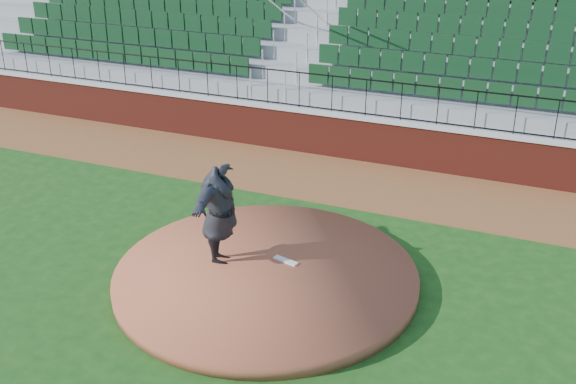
# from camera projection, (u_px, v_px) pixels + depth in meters

# --- Properties ---
(ground) EXTENTS (90.00, 90.00, 0.00)m
(ground) POSITION_uv_depth(u_px,v_px,m) (259.00, 281.00, 13.42)
(ground) COLOR #174012
(ground) RESTS_ON ground
(warning_track) EXTENTS (34.00, 3.20, 0.01)m
(warning_track) POSITION_uv_depth(u_px,v_px,m) (345.00, 180.00, 17.96)
(warning_track) COLOR brown
(warning_track) RESTS_ON ground
(field_wall) EXTENTS (34.00, 0.35, 1.20)m
(field_wall) POSITION_uv_depth(u_px,v_px,m) (364.00, 139.00, 19.05)
(field_wall) COLOR maroon
(field_wall) RESTS_ON ground
(wall_cap) EXTENTS (34.00, 0.45, 0.10)m
(wall_cap) POSITION_uv_depth(u_px,v_px,m) (365.00, 117.00, 18.78)
(wall_cap) COLOR #B7B7B7
(wall_cap) RESTS_ON field_wall
(wall_railing) EXTENTS (34.00, 0.05, 1.00)m
(wall_railing) POSITION_uv_depth(u_px,v_px,m) (366.00, 98.00, 18.56)
(wall_railing) COLOR black
(wall_railing) RESTS_ON wall_cap
(seating_stands) EXTENTS (34.00, 5.10, 4.60)m
(seating_stands) POSITION_uv_depth(u_px,v_px,m) (393.00, 58.00, 20.64)
(seating_stands) COLOR gray
(seating_stands) RESTS_ON ground
(concourse_wall) EXTENTS (34.00, 0.50, 5.50)m
(concourse_wall) POSITION_uv_depth(u_px,v_px,m) (415.00, 26.00, 22.80)
(concourse_wall) COLOR maroon
(concourse_wall) RESTS_ON ground
(pitchers_mound) EXTENTS (5.92, 5.92, 0.25)m
(pitchers_mound) POSITION_uv_depth(u_px,v_px,m) (266.00, 276.00, 13.38)
(pitchers_mound) COLOR brown
(pitchers_mound) RESTS_ON ground
(pitching_rubber) EXTENTS (0.55, 0.26, 0.04)m
(pitching_rubber) POSITION_uv_depth(u_px,v_px,m) (286.00, 261.00, 13.63)
(pitching_rubber) COLOR silver
(pitching_rubber) RESTS_ON pitchers_mound
(pitcher) EXTENTS (1.28, 2.59, 2.04)m
(pitcher) POSITION_uv_depth(u_px,v_px,m) (219.00, 215.00, 13.26)
(pitcher) COLOR black
(pitcher) RESTS_ON pitchers_mound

